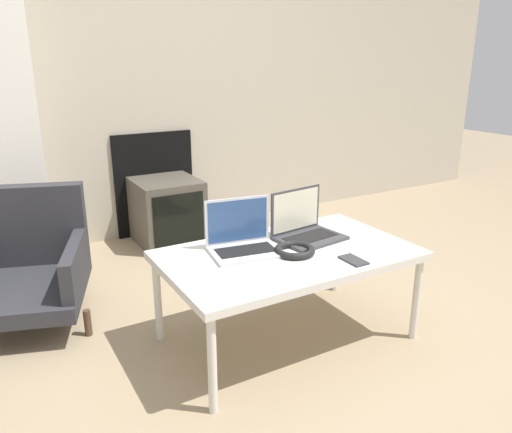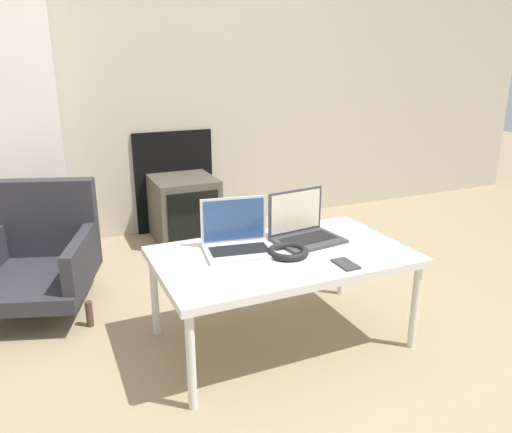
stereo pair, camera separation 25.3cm
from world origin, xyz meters
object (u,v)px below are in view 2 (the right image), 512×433
Objects in this scene: phone at (346,264)px; armchair at (40,252)px; headphones at (288,252)px; laptop_left at (237,239)px; tv at (184,209)px; laptop_right at (303,229)px.

armchair is (-1.22, 1.13, -0.16)m from phone.
headphones is 0.27m from phone.
laptop_left is at bearing 140.64° from headphones.
tv is 0.59× the size of armchair.
laptop_left reaches higher than phone.
headphones is at bearing 130.81° from phone.
tv is (-0.21, 1.80, -0.22)m from phone.
phone is 0.16× the size of armchair.
laptop_left is at bearing 172.70° from laptop_right.
laptop_left reaches higher than headphones.
armchair is (-0.86, 0.77, -0.21)m from laptop_left.
phone is at bearing -24.25° from armchair.
headphones is 1.45× the size of phone.
armchair reaches higher than headphones.
laptop_left is 0.43× the size of armchair.
laptop_right is 0.72× the size of tv.
laptop_left and laptop_right have the same top height.
headphones is at bearing -23.02° from armchair.
armchair is at bearing 137.22° from phone.
armchair is (-1.04, 0.93, -0.17)m from headphones.
headphones is (-0.16, -0.15, -0.04)m from laptop_right.
tv is at bearing 91.32° from headphones.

